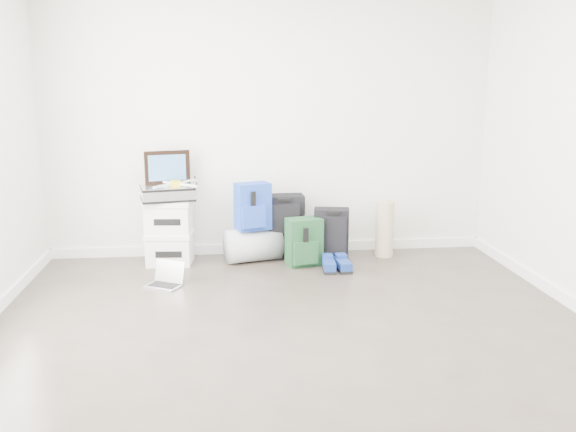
{
  "coord_description": "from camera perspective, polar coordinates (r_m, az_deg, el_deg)",
  "views": [
    {
      "loc": [
        -0.48,
        -3.67,
        1.77
      ],
      "look_at": [
        0.12,
        1.9,
        0.52
      ],
      "focal_mm": 38.0,
      "sensor_mm": 36.0,
      "label": 1
    }
  ],
  "objects": [
    {
      "name": "carry_on",
      "position": [
        6.05,
        4.09,
        -1.81
      ],
      "size": [
        0.37,
        0.28,
        0.54
      ],
      "rotation": [
        0.0,
        0.0,
        -0.19
      ],
      "color": "black",
      "rests_on": "ground"
    },
    {
      "name": "rolled_rug",
      "position": [
        6.3,
        9.03,
        -1.2
      ],
      "size": [
        0.19,
        0.19,
        0.57
      ],
      "primitive_type": "cylinder",
      "color": "tan",
      "rests_on": "ground"
    },
    {
      "name": "boxes_stack",
      "position": [
        6.07,
        -11.05,
        -1.47
      ],
      "size": [
        0.47,
        0.4,
        0.64
      ],
      "rotation": [
        0.0,
        0.0,
        -0.09
      ],
      "color": "silver",
      "rests_on": "ground"
    },
    {
      "name": "room_envelope",
      "position": [
        3.72,
        1.3,
        11.85
      ],
      "size": [
        4.52,
        5.02,
        2.71
      ],
      "color": "white",
      "rests_on": "ground"
    },
    {
      "name": "duffel_bag",
      "position": [
        6.09,
        -3.28,
        -2.71
      ],
      "size": [
        0.61,
        0.46,
        0.33
      ],
      "primitive_type": "cylinder",
      "rotation": [
        0.0,
        1.57,
        0.26
      ],
      "color": "#95989D",
      "rests_on": "ground"
    },
    {
      "name": "laptop",
      "position": [
        5.5,
        -11.32,
        -5.86
      ],
      "size": [
        0.36,
        0.33,
        0.21
      ],
      "rotation": [
        0.0,
        0.0,
        -0.51
      ],
      "color": "#BAB9BE",
      "rests_on": "ground"
    },
    {
      "name": "blue_backpack",
      "position": [
        5.96,
        -3.31,
        0.82
      ],
      "size": [
        0.37,
        0.32,
        0.46
      ],
      "rotation": [
        0.0,
        0.0,
        0.32
      ],
      "color": "#174499",
      "rests_on": "duffel_bag"
    },
    {
      "name": "ground",
      "position": [
        4.1,
        1.21,
        -12.99
      ],
      "size": [
        5.0,
        5.0,
        0.0
      ],
      "primitive_type": "plane",
      "color": "#362C27",
      "rests_on": "ground"
    },
    {
      "name": "painting",
      "position": [
        6.05,
        -11.23,
        4.47
      ],
      "size": [
        0.43,
        0.13,
        0.33
      ],
      "rotation": [
        0.0,
        0.0,
        0.23
      ],
      "color": "black",
      "rests_on": "briefcase"
    },
    {
      "name": "briefcase",
      "position": [
        5.99,
        -11.21,
        2.12
      ],
      "size": [
        0.55,
        0.44,
        0.14
      ],
      "primitive_type": "cube",
      "rotation": [
        0.0,
        0.0,
        0.19
      ],
      "color": "#B2B2B7",
      "rests_on": "boxes_stack"
    },
    {
      "name": "large_suitcase",
      "position": [
        6.17,
        -0.48,
        -0.99
      ],
      "size": [
        0.42,
        0.28,
        0.64
      ],
      "rotation": [
        0.0,
        0.0,
        0.04
      ],
      "color": "black",
      "rests_on": "ground"
    },
    {
      "name": "shoes",
      "position": [
        5.83,
        4.5,
        -4.62
      ],
      "size": [
        0.27,
        0.31,
        0.1
      ],
      "rotation": [
        0.0,
        0.0,
        -0.02
      ],
      "color": "black",
      "rests_on": "ground"
    },
    {
      "name": "drone",
      "position": [
        5.95,
        -10.5,
        3.02
      ],
      "size": [
        0.45,
        0.45,
        0.05
      ],
      "rotation": [
        0.0,
        0.0,
        0.08
      ],
      "color": "gold",
      "rests_on": "briefcase"
    },
    {
      "name": "green_backpack",
      "position": [
        5.92,
        1.52,
        -2.53
      ],
      "size": [
        0.37,
        0.31,
        0.47
      ],
      "rotation": [
        0.0,
        0.0,
        0.23
      ],
      "color": "#14391A",
      "rests_on": "ground"
    }
  ]
}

